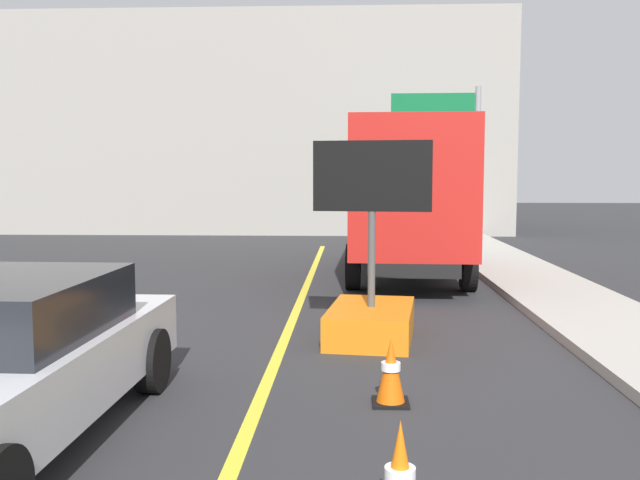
{
  "coord_description": "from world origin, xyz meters",
  "views": [
    {
      "loc": [
        0.91,
        2.13,
        2.23
      ],
      "look_at": [
        0.69,
        6.81,
        1.8
      ],
      "focal_mm": 38.96,
      "sensor_mm": 36.0,
      "label": 1
    }
  ],
  "objects_px": {
    "arrow_board_trailer": "(371,304)",
    "box_truck": "(407,195)",
    "highway_guide_sign": "(452,137)",
    "traffic_cone_far_lane": "(391,372)"
  },
  "relations": [
    {
      "from": "highway_guide_sign",
      "to": "box_truck",
      "type": "bearing_deg",
      "value": -106.01
    },
    {
      "from": "highway_guide_sign",
      "to": "traffic_cone_far_lane",
      "type": "distance_m",
      "value": 16.01
    },
    {
      "from": "arrow_board_trailer",
      "to": "highway_guide_sign",
      "type": "relative_size",
      "value": 0.54
    },
    {
      "from": "arrow_board_trailer",
      "to": "box_truck",
      "type": "relative_size",
      "value": 0.36
    },
    {
      "from": "box_truck",
      "to": "traffic_cone_far_lane",
      "type": "relative_size",
      "value": 11.29
    },
    {
      "from": "arrow_board_trailer",
      "to": "traffic_cone_far_lane",
      "type": "relative_size",
      "value": 4.08
    },
    {
      "from": "arrow_board_trailer",
      "to": "highway_guide_sign",
      "type": "xyz_separation_m",
      "value": [
        2.87,
        12.74,
        2.94
      ]
    },
    {
      "from": "arrow_board_trailer",
      "to": "traffic_cone_far_lane",
      "type": "distance_m",
      "value": 2.73
    },
    {
      "from": "highway_guide_sign",
      "to": "traffic_cone_far_lane",
      "type": "relative_size",
      "value": 7.55
    },
    {
      "from": "box_truck",
      "to": "highway_guide_sign",
      "type": "distance_m",
      "value": 7.12
    }
  ]
}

